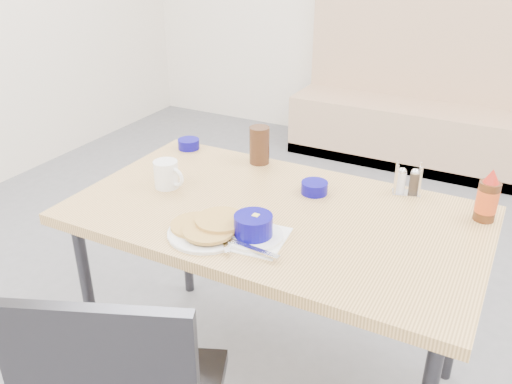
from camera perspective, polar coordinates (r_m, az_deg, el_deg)
The scene contains 10 objects.
booth_bench at distance 4.28m, azimuth 17.17°, elevation 7.67°, with size 1.90×0.56×1.22m.
dining_table at distance 1.89m, azimuth 2.04°, elevation -3.59°, with size 1.40×0.80×0.76m.
pancake_plate at distance 1.72m, azimuth -5.11°, elevation -3.86°, with size 0.26×0.25×0.04m.
coffee_mug at distance 2.03m, azimuth -9.35°, elevation 1.87°, with size 0.13×0.09×0.10m.
grits_setting at distance 1.68m, azimuth -0.29°, elevation -3.90°, with size 0.24×0.22×0.08m.
creamer_bowl at distance 2.39m, azimuth -7.10°, elevation 5.03°, with size 0.09×0.09×0.04m.
butter_bowl at distance 1.98m, azimuth 6.17°, elevation 0.45°, with size 0.10×0.10×0.04m.
amber_tumbler at distance 2.20m, azimuth 0.36°, elevation 4.95°, with size 0.08×0.08×0.15m, color #3A2112.
condiment_caddy at distance 2.03m, azimuth 15.64°, elevation 0.91°, with size 0.11×0.08×0.12m.
syrup_bottle at distance 1.92m, azimuth 23.19°, elevation -0.61°, with size 0.07×0.07×0.18m.
Camera 1 is at (0.71, -1.23, 1.65)m, focal length 38.00 mm.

